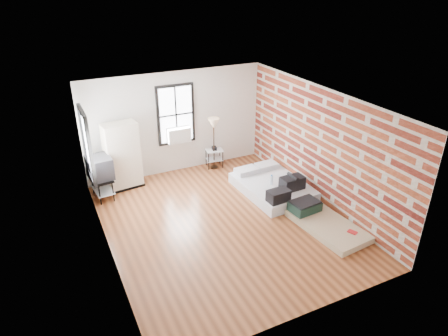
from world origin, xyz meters
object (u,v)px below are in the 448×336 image
floor_lamp (214,126)px  tv_stand (100,169)px  mattress_bare (322,221)px  side_table (214,153)px  wardrobe (122,156)px  mattress_main (274,186)px

floor_lamp → tv_stand: 3.23m
mattress_bare → side_table: 3.89m
side_table → tv_stand: (-3.22, -0.40, 0.37)m
wardrobe → side_table: (2.59, 0.07, -0.45)m
mattress_main → side_table: bearing=107.3°
wardrobe → side_table: wardrobe is taller
tv_stand → floor_lamp: bearing=-0.1°
mattress_main → wardrobe: 3.92m
mattress_main → side_table: 2.17m
side_table → mattress_main: bearing=-69.9°
mattress_bare → floor_lamp: bearing=99.1°
mattress_bare → side_table: (-0.91, 3.77, 0.30)m
tv_stand → mattress_bare: bearing=-45.2°
wardrobe → floor_lamp: 2.58m
mattress_bare → tv_stand: 5.37m
wardrobe → floor_lamp: bearing=-6.4°
mattress_main → side_table: (-0.74, 2.02, 0.24)m
floor_lamp → tv_stand: floor_lamp is taller
mattress_main → floor_lamp: (-0.78, 1.95, 1.09)m
mattress_main → floor_lamp: size_ratio=1.40×
side_table → tv_stand: 3.27m
mattress_bare → wardrobe: bearing=128.1°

